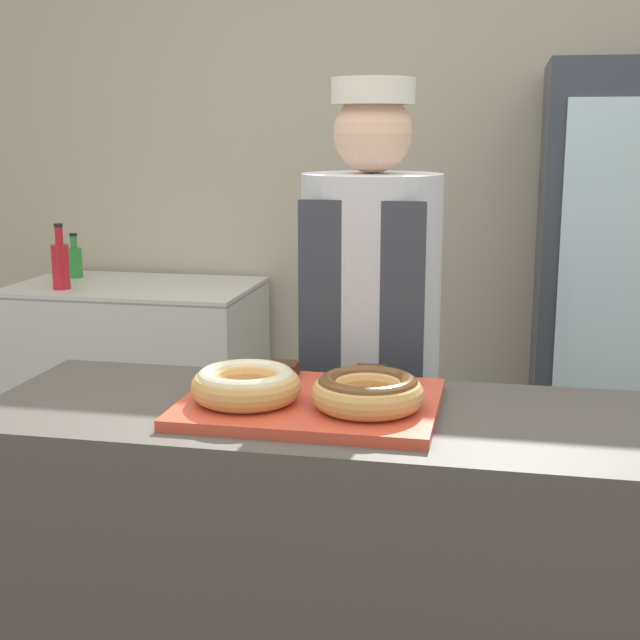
% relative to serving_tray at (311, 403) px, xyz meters
% --- Properties ---
extents(wall_back, '(8.00, 0.06, 2.70)m').
position_rel_serving_tray_xyz_m(wall_back, '(0.00, 2.13, 0.45)').
color(wall_back, '#BCB29E').
rests_on(wall_back, ground_plane).
extents(display_counter, '(1.47, 0.58, 0.89)m').
position_rel_serving_tray_xyz_m(display_counter, '(0.00, 0.00, -0.46)').
color(display_counter, '#4C4742').
rests_on(display_counter, ground_plane).
extents(serving_tray, '(0.56, 0.44, 0.02)m').
position_rel_serving_tray_xyz_m(serving_tray, '(0.00, 0.00, 0.00)').
color(serving_tray, '#D84C33').
rests_on(serving_tray, display_counter).
extents(donut_light_glaze, '(0.24, 0.24, 0.07)m').
position_rel_serving_tray_xyz_m(donut_light_glaze, '(-0.13, -0.05, 0.05)').
color(donut_light_glaze, tan).
rests_on(donut_light_glaze, serving_tray).
extents(donut_chocolate_glaze, '(0.24, 0.24, 0.07)m').
position_rel_serving_tray_xyz_m(donut_chocolate_glaze, '(0.13, -0.05, 0.05)').
color(donut_chocolate_glaze, tan).
rests_on(donut_chocolate_glaze, serving_tray).
extents(brownie_back_left, '(0.07, 0.07, 0.03)m').
position_rel_serving_tray_xyz_m(brownie_back_left, '(-0.11, 0.17, 0.03)').
color(brownie_back_left, '#382111').
rests_on(brownie_back_left, serving_tray).
extents(brownie_back_right, '(0.07, 0.07, 0.03)m').
position_rel_serving_tray_xyz_m(brownie_back_right, '(0.11, 0.17, 0.03)').
color(brownie_back_right, '#382111').
rests_on(brownie_back_right, serving_tray).
extents(baker_person, '(0.39, 0.39, 1.63)m').
position_rel_serving_tray_xyz_m(baker_person, '(0.05, 0.57, -0.05)').
color(baker_person, '#4C4C51').
rests_on(baker_person, ground_plane).
extents(beverage_fridge, '(0.68, 0.64, 1.75)m').
position_rel_serving_tray_xyz_m(beverage_fridge, '(0.88, 1.74, -0.03)').
color(beverage_fridge, '#333842').
rests_on(beverage_fridge, ground_plane).
extents(chest_freezer, '(1.05, 0.65, 0.84)m').
position_rel_serving_tray_xyz_m(chest_freezer, '(-1.17, 1.74, -0.48)').
color(chest_freezer, silver).
rests_on(chest_freezer, ground_plane).
extents(bottle_green, '(0.07, 0.07, 0.20)m').
position_rel_serving_tray_xyz_m(bottle_green, '(-1.51, 1.88, 0.01)').
color(bottle_green, '#2D8C38').
rests_on(bottle_green, chest_freezer).
extents(bottle_red, '(0.07, 0.07, 0.28)m').
position_rel_serving_tray_xyz_m(bottle_red, '(-1.42, 1.58, 0.04)').
color(bottle_red, red).
rests_on(bottle_red, chest_freezer).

